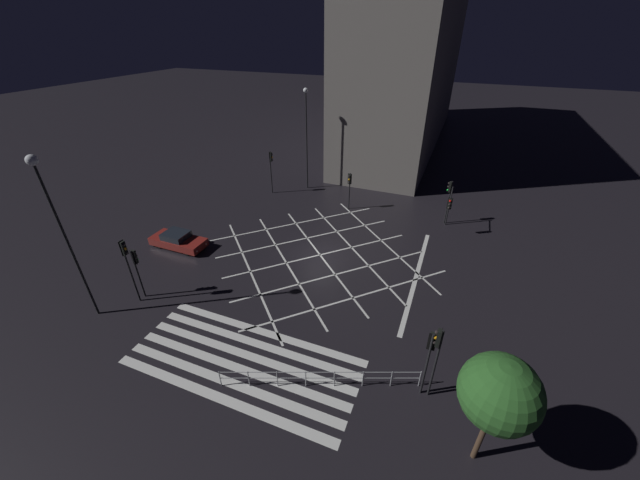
{
  "coord_description": "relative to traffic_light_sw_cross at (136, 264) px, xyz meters",
  "views": [
    {
      "loc": [
        8.46,
        -21.17,
        15.35
      ],
      "look_at": [
        0.0,
        0.0,
        1.35
      ],
      "focal_mm": 20.0,
      "sensor_mm": 36.0,
      "label": 1
    }
  ],
  "objects": [
    {
      "name": "ground_plane",
      "position": [
        8.84,
        8.65,
        -2.54
      ],
      "size": [
        200.0,
        200.0,
        0.0
      ],
      "primitive_type": "plane",
      "color": "black"
    },
    {
      "name": "road_markings",
      "position": [
        9.28,
        2.12,
        -2.54
      ],
      "size": [
        18.45,
        22.63,
        0.01
      ],
      "color": "silver",
      "rests_on": "ground_plane"
    },
    {
      "name": "office_building",
      "position": [
        8.83,
        42.0,
        8.48
      ],
      "size": [
        10.06,
        39.61,
        22.04
      ],
      "rotation": [
        0.0,
        0.0,
        -1.57
      ],
      "color": "slate",
      "rests_on": "ground_plane"
    },
    {
      "name": "traffic_light_sw_cross",
      "position": [
        0.0,
        0.0,
        0.0
      ],
      "size": [
        0.36,
        0.39,
        3.55
      ],
      "rotation": [
        0.0,
        0.0,
        1.57
      ],
      "color": "black",
      "rests_on": "ground_plane"
    },
    {
      "name": "traffic_light_nw_main",
      "position": [
        -0.07,
        17.67,
        0.58
      ],
      "size": [
        0.39,
        0.36,
        4.38
      ],
      "color": "black",
      "rests_on": "ground_plane"
    },
    {
      "name": "traffic_light_sw_main",
      "position": [
        0.09,
        -0.54,
        0.69
      ],
      "size": [
        0.39,
        0.36,
        4.54
      ],
      "color": "black",
      "rests_on": "ground_plane"
    },
    {
      "name": "traffic_light_ne_main",
      "position": [
        17.16,
        17.52,
        0.28
      ],
      "size": [
        0.39,
        0.36,
        3.95
      ],
      "rotation": [
        0.0,
        0.0,
        3.14
      ],
      "color": "black",
      "rests_on": "ground_plane"
    },
    {
      "name": "traffic_light_ne_cross",
      "position": [
        17.37,
        15.98,
        0.09
      ],
      "size": [
        0.36,
        2.42,
        3.58
      ],
      "rotation": [
        0.0,
        0.0,
        -1.57
      ],
      "color": "black",
      "rests_on": "ground_plane"
    },
    {
      "name": "traffic_light_se_cross",
      "position": [
        17.79,
        -0.55,
        0.27
      ],
      "size": [
        0.36,
        0.39,
        3.93
      ],
      "rotation": [
        0.0,
        0.0,
        1.57
      ],
      "color": "black",
      "rests_on": "ground_plane"
    },
    {
      "name": "traffic_light_se_main",
      "position": [
        18.06,
        -0.61,
        0.52
      ],
      "size": [
        0.39,
        0.36,
        4.28
      ],
      "rotation": [
        0.0,
        0.0,
        3.14
      ],
      "color": "black",
      "rests_on": "ground_plane"
    },
    {
      "name": "traffic_light_median_north",
      "position": [
        8.44,
        16.98,
        0.02
      ],
      "size": [
        0.36,
        0.39,
        3.57
      ],
      "rotation": [
        0.0,
        0.0,
        -1.57
      ],
      "color": "black",
      "rests_on": "ground_plane"
    },
    {
      "name": "street_lamp_east",
      "position": [
        2.75,
        20.24,
        4.02
      ],
      "size": [
        0.46,
        0.46,
        10.08
      ],
      "color": "black",
      "rests_on": "ground_plane"
    },
    {
      "name": "street_lamp_west",
      "position": [
        -1.46,
        -2.41,
        4.56
      ],
      "size": [
        0.55,
        0.55,
        10.03
      ],
      "color": "black",
      "rests_on": "ground_plane"
    },
    {
      "name": "street_tree_near",
      "position": [
        20.27,
        -2.85,
        1.61
      ],
      "size": [
        2.87,
        2.87,
        5.6
      ],
      "color": "#473323",
      "rests_on": "ground_plane"
    },
    {
      "name": "waiting_car",
      "position": [
        -2.04,
        5.58,
        -1.94
      ],
      "size": [
        4.47,
        1.8,
        1.28
      ],
      "color": "maroon",
      "rests_on": "ground_plane"
    },
    {
      "name": "pedestrian_railing",
      "position": [
        13.14,
        -2.1,
        -1.87
      ],
      "size": [
        9.08,
        3.66,
        1.05
      ],
      "rotation": [
        0.0,
        0.0,
        0.38
      ],
      "color": "#9EA0A5",
      "rests_on": "ground_plane"
    }
  ]
}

